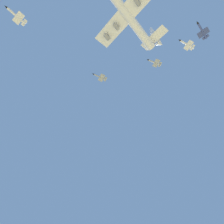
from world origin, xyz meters
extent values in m
cylinder|color=white|center=(-16.71, 44.68, 168.06)|extent=(44.57, 59.16, 6.40)
cone|color=white|center=(-42.91, 19.27, 168.65)|extent=(7.36, 7.57, 5.76)
cube|color=white|center=(-18.02, 43.16, 167.12)|extent=(49.91, 50.73, 11.56)
cylinder|color=gray|center=(-2.63, 27.38, 168.90)|extent=(5.34, 5.81, 3.00)
cylinder|color=gray|center=(-10.19, 35.13, 166.93)|extent=(5.34, 5.81, 3.00)
cylinder|color=gray|center=(-25.30, 50.62, 162.98)|extent=(5.34, 5.81, 3.00)
cube|color=white|center=(-39.21, 24.78, 176.13)|extent=(7.51, 7.42, 10.36)
cube|color=white|center=(-38.28, 23.83, 168.85)|extent=(20.20, 20.46, 4.54)
cylinder|color=silver|center=(-64.85, 15.54, 172.37)|extent=(11.81, 8.18, 1.50)
cone|color=black|center=(-58.49, 19.53, 172.37)|extent=(2.49, 2.33, 1.50)
cube|color=silver|center=(-66.12, 14.74, 172.17)|extent=(7.98, 9.12, 0.24)
cube|color=silver|center=(-69.51, 12.62, 174.32)|extent=(2.14, 1.44, 2.60)
cube|color=silver|center=(-69.51, 12.62, 172.57)|extent=(4.24, 5.13, 0.20)
cylinder|color=#999EA3|center=(8.38, -17.56, 190.94)|extent=(11.92, 7.98, 1.50)
cone|color=black|center=(14.81, -13.70, 190.94)|extent=(2.49, 2.32, 1.50)
cube|color=#999EA3|center=(7.10, -18.33, 190.74)|extent=(7.89, 9.12, 0.24)
cube|color=#999EA3|center=(3.67, -20.39, 192.89)|extent=(2.16, 1.41, 2.60)
cube|color=#999EA3|center=(3.67, -20.39, 191.14)|extent=(4.19, 5.14, 0.20)
cylinder|color=silver|center=(51.71, 51.48, 148.58)|extent=(9.34, 11.05, 1.50)
cone|color=black|center=(56.43, 57.31, 148.58)|extent=(2.42, 2.50, 1.50)
cube|color=silver|center=(50.77, 50.32, 148.38)|extent=(8.99, 8.45, 0.24)
cube|color=silver|center=(48.25, 47.21, 150.53)|extent=(1.67, 1.99, 2.60)
cube|color=silver|center=(48.25, 47.21, 148.78)|extent=(4.99, 4.57, 0.20)
cylinder|color=#38478C|center=(-69.50, 30.01, 157.69)|extent=(8.71, 11.50, 1.50)
cone|color=black|center=(-65.19, 36.14, 157.69)|extent=(2.38, 2.50, 1.50)
cube|color=#38478C|center=(-70.37, 28.78, 157.49)|extent=(9.07, 8.20, 0.24)
cube|color=#38478C|center=(-72.67, 25.51, 159.64)|extent=(1.54, 2.08, 2.60)
cube|color=#38478C|center=(-72.67, 25.51, 157.89)|extent=(5.08, 4.40, 0.20)
cylinder|color=#999EA3|center=(-43.68, -7.52, 192.89)|extent=(12.31, 7.12, 1.50)
cone|color=black|center=(-36.96, -4.19, 192.89)|extent=(2.46, 2.23, 1.50)
cube|color=#999EA3|center=(-45.02, -8.19, 192.69)|extent=(7.50, 9.12, 0.24)
cube|color=#999EA3|center=(-48.61, -9.97, 194.84)|extent=(2.24, 1.25, 2.60)
cube|color=#999EA3|center=(-48.61, -9.97, 193.09)|extent=(3.92, 5.19, 0.20)
camera|label=1|loc=(-10.79, 82.10, 2.06)|focal=35.37mm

